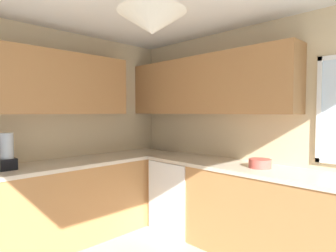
% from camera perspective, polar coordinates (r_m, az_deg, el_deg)
% --- Properties ---
extents(room_shell, '(4.10, 3.61, 2.51)m').
position_cam_1_polar(room_shell, '(2.79, -4.99, 9.28)').
color(room_shell, beige).
rests_on(room_shell, ground_plane).
extents(counter_run_left, '(0.65, 3.22, 0.91)m').
position_cam_1_polar(counter_run_left, '(3.40, -22.96, -14.75)').
color(counter_run_left, '#AD7542').
rests_on(counter_run_left, ground_plane).
extents(counter_run_back, '(3.19, 0.65, 0.91)m').
position_cam_1_polar(counter_run_back, '(3.04, 21.54, -16.89)').
color(counter_run_back, '#AD7542').
rests_on(counter_run_back, ground_plane).
extents(dishwasher, '(0.60, 0.60, 0.86)m').
position_cam_1_polar(dishwasher, '(3.66, 2.89, -13.65)').
color(dishwasher, white).
rests_on(dishwasher, ground_plane).
extents(bowl, '(0.22, 0.22, 0.09)m').
position_cam_1_polar(bowl, '(2.99, 18.21, -7.24)').
color(bowl, '#B74C42').
rests_on(bowl, counter_run_back).
extents(blender_appliance, '(0.15, 0.15, 0.36)m').
position_cam_1_polar(blender_appliance, '(3.15, -29.95, -4.83)').
color(blender_appliance, black).
rests_on(blender_appliance, counter_run_left).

